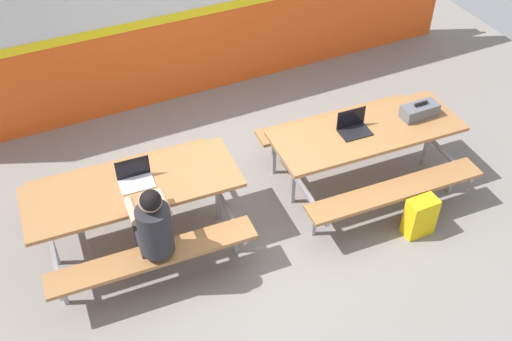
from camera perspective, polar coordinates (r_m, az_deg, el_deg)
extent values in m
cube|color=gray|center=(6.48, 0.00, -3.71)|extent=(10.00, 10.00, 0.02)
cube|color=#E55119|center=(7.90, -7.40, 10.40)|extent=(8.00, 0.12, 1.10)
cube|color=yellow|center=(7.55, -7.63, 14.06)|extent=(8.00, 0.03, 0.10)
cube|color=#9E6B3D|center=(5.79, -11.53, -1.55)|extent=(2.05, 0.85, 0.04)
cube|color=#9E6B3D|center=(5.55, -9.61, -7.91)|extent=(1.92, 0.37, 0.04)
cube|color=#9E6B3D|center=(6.45, -12.49, 0.16)|extent=(1.92, 0.37, 0.04)
cube|color=gray|center=(6.03, -18.69, -6.09)|extent=(0.04, 0.04, 0.70)
cube|color=gray|center=(6.00, -18.78, -5.83)|extent=(0.12, 1.55, 0.04)
cube|color=gray|center=(5.79, -17.69, -10.55)|extent=(0.04, 0.04, 0.41)
cube|color=gray|center=(6.50, -19.03, -3.84)|extent=(0.04, 0.04, 0.41)
cube|color=gray|center=(6.16, -3.64, -2.10)|extent=(0.04, 0.04, 0.70)
cube|color=gray|center=(6.13, -3.66, -1.83)|extent=(0.12, 1.55, 0.04)
cube|color=gray|center=(5.93, -1.94, -6.27)|extent=(0.04, 0.04, 0.41)
cube|color=gray|center=(6.62, -5.05, -0.19)|extent=(0.04, 0.04, 0.41)
cube|color=#9E6B3D|center=(6.42, 10.39, 3.66)|extent=(2.05, 0.85, 0.04)
cube|color=#9E6B3D|center=(6.22, 12.97, -1.82)|extent=(1.92, 0.37, 0.04)
cube|color=#9E6B3D|center=(7.02, 7.53, 4.77)|extent=(1.92, 0.37, 0.04)
cube|color=gray|center=(6.33, 3.54, -0.66)|extent=(0.04, 0.04, 0.70)
cube|color=gray|center=(6.30, 3.56, -0.39)|extent=(0.12, 1.55, 0.04)
cube|color=gray|center=(6.11, 5.49, -4.63)|extent=(0.04, 0.04, 0.41)
cube|color=gray|center=(6.77, 1.69, 1.11)|extent=(0.04, 0.04, 0.41)
cube|color=gray|center=(7.06, 15.82, 2.76)|extent=(0.04, 0.04, 0.70)
cube|color=gray|center=(7.03, 15.88, 3.02)|extent=(0.12, 1.55, 0.04)
cube|color=gray|center=(6.86, 17.94, -0.67)|extent=(0.04, 0.04, 0.41)
cube|color=gray|center=(7.46, 13.46, 4.19)|extent=(0.04, 0.04, 0.41)
cylinder|color=#2D2D38|center=(5.91, -10.55, -7.07)|extent=(0.11, 0.11, 0.45)
cylinder|color=#2D2D38|center=(5.93, -8.86, -6.61)|extent=(0.11, 0.11, 0.45)
cube|color=#2D2D38|center=(5.61, -9.63, -5.99)|extent=(0.32, 0.39, 0.12)
cylinder|color=#26262B|center=(5.32, -9.45, -5.52)|extent=(0.30, 0.30, 0.48)
cylinder|color=tan|center=(5.38, -11.55, -3.75)|extent=(0.09, 0.30, 0.08)
cylinder|color=tan|center=(5.41, -8.68, -2.99)|extent=(0.09, 0.30, 0.08)
sphere|color=tan|center=(5.10, -9.91, -2.84)|extent=(0.20, 0.20, 0.20)
sphere|color=black|center=(5.05, -9.87, -2.77)|extent=(0.18, 0.18, 0.18)
cube|color=silver|center=(5.77, -11.11, -1.23)|extent=(0.33, 0.24, 0.01)
cube|color=black|center=(5.78, -11.50, 0.25)|extent=(0.32, 0.02, 0.21)
cube|color=black|center=(6.34, 9.26, 3.56)|extent=(0.33, 0.24, 0.01)
cube|color=black|center=(6.34, 8.91, 4.90)|extent=(0.32, 0.02, 0.21)
cube|color=#595B60|center=(6.68, 15.08, 5.43)|extent=(0.40, 0.18, 0.14)
cube|color=black|center=(6.63, 15.23, 6.10)|extent=(0.16, 0.02, 0.02)
cube|color=yellow|center=(6.31, 15.13, -4.20)|extent=(0.30, 0.18, 0.44)
cube|color=yellow|center=(6.41, 14.46, -3.98)|extent=(0.21, 0.04, 0.19)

